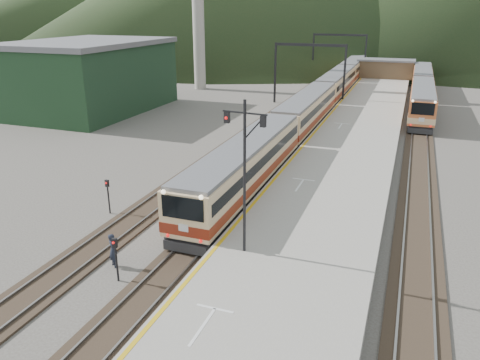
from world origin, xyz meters
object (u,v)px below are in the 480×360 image
at_px(second_train, 422,90).
at_px(worker, 113,250).
at_px(signal_mast, 245,163).
at_px(main_train, 324,96).

xyz_separation_m(second_train, worker, (-14.46, -50.71, -0.95)).
distance_m(second_train, signal_mast, 49.45).
bearing_deg(worker, main_train, -61.98).
bearing_deg(second_train, signal_mast, -99.57).
relative_size(second_train, worker, 19.98).
bearing_deg(signal_mast, worker, -161.52).
xyz_separation_m(main_train, signal_mast, (3.30, -39.00, 3.61)).
bearing_deg(second_train, main_train, -140.09).
xyz_separation_m(signal_mast, worker, (-6.26, -2.09, -4.67)).
distance_m(main_train, signal_mast, 39.31).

